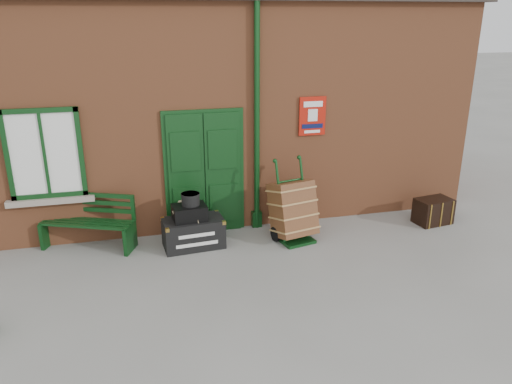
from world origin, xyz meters
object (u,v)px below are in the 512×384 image
object	(u,v)px
bench	(89,220)
houdini_trunk	(193,233)
porter_trolley	(293,210)
dark_trunk	(433,211)

from	to	relation	value
bench	houdini_trunk	distance (m)	1.79
porter_trolley	houdini_trunk	bearing A→B (deg)	163.08
houdini_trunk	dark_trunk	world-z (taller)	houdini_trunk
dark_trunk	bench	bearing A→B (deg)	166.58
bench	porter_trolley	size ratio (longest dim) A/B	1.13
bench	houdini_trunk	bearing A→B (deg)	8.02
porter_trolley	dark_trunk	bearing A→B (deg)	-12.49
dark_trunk	houdini_trunk	bearing A→B (deg)	170.37
bench	dark_trunk	world-z (taller)	bench
bench	houdini_trunk	xyz separation A→B (m)	(1.72, -0.45, -0.23)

